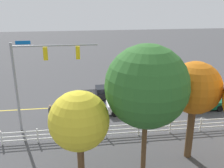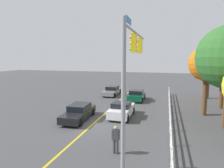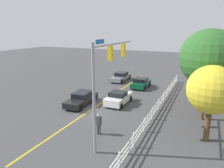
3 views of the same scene
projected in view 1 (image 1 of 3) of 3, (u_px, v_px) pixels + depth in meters
ground_plane at (95, 106)px, 25.91m from camera, size 120.00×120.00×0.00m
lane_center_stripe at (134, 103)px, 26.42m from camera, size 28.00×0.16×0.01m
signal_assembly at (38, 69)px, 19.79m from camera, size 6.56×0.37×7.39m
car_0 at (104, 93)px, 27.45m from camera, size 4.87×2.09×1.37m
car_1 at (203, 102)px, 25.02m from camera, size 3.93×2.00×1.40m
car_2 at (127, 105)px, 24.32m from camera, size 4.04×1.97×1.43m
car_3 at (208, 87)px, 29.25m from camera, size 4.81×1.92×1.32m
pedestrian at (51, 113)px, 22.13m from camera, size 0.31×0.43×1.69m
white_rail_fence at (139, 128)px, 20.23m from camera, size 26.10×0.10×1.15m
tree_0 at (147, 86)px, 14.64m from camera, size 4.90×4.90×8.08m
tree_3 at (195, 89)px, 16.14m from camera, size 3.37×3.37×6.73m
tree_4 at (79, 121)px, 14.31m from camera, size 3.45×3.45×5.63m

